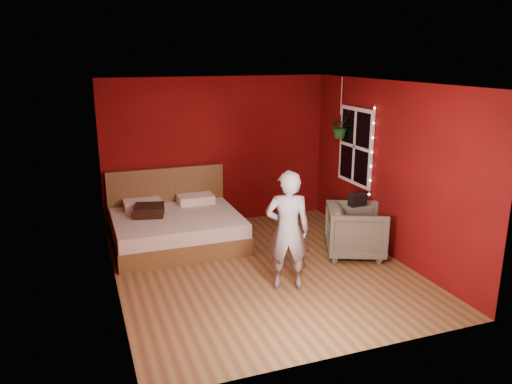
# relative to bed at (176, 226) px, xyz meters

# --- Properties ---
(floor) EXTENTS (4.50, 4.50, 0.00)m
(floor) POSITION_rel_bed_xyz_m (0.95, -1.45, -0.28)
(floor) COLOR brown
(floor) RESTS_ON ground
(room_walls) EXTENTS (4.04, 4.54, 2.62)m
(room_walls) POSITION_rel_bed_xyz_m (0.95, -1.45, 1.39)
(room_walls) COLOR maroon
(room_walls) RESTS_ON ground
(window) EXTENTS (0.05, 0.97, 1.27)m
(window) POSITION_rel_bed_xyz_m (2.91, -0.55, 1.22)
(window) COLOR white
(window) RESTS_ON room_walls
(fairy_lights) EXTENTS (0.04, 0.04, 1.45)m
(fairy_lights) POSITION_rel_bed_xyz_m (2.89, -1.07, 1.22)
(fairy_lights) COLOR silver
(fairy_lights) RESTS_ON room_walls
(bed) EXTENTS (1.99, 1.69, 1.09)m
(bed) POSITION_rel_bed_xyz_m (0.00, 0.00, 0.00)
(bed) COLOR brown
(bed) RESTS_ON ground
(person) EXTENTS (0.66, 0.54, 1.58)m
(person) POSITION_rel_bed_xyz_m (1.05, -2.08, 0.50)
(person) COLOR gray
(person) RESTS_ON ground
(armchair) EXTENTS (1.11, 1.10, 0.78)m
(armchair) POSITION_rel_bed_xyz_m (2.46, -1.43, 0.10)
(armchair) COLOR #696853
(armchair) RESTS_ON ground
(handbag) EXTENTS (0.27, 0.16, 0.19)m
(handbag) POSITION_rel_bed_xyz_m (2.46, -1.41, 0.59)
(handbag) COLOR black
(handbag) RESTS_ON armchair
(throw_pillow) EXTENTS (0.54, 0.54, 0.16)m
(throw_pillow) POSITION_rel_bed_xyz_m (-0.40, 0.06, 0.29)
(throw_pillow) COLOR black
(throw_pillow) RESTS_ON bed
(hanging_plant) EXTENTS (0.45, 0.42, 1.01)m
(hanging_plant) POSITION_rel_bed_xyz_m (2.81, -0.19, 1.50)
(hanging_plant) COLOR silver
(hanging_plant) RESTS_ON room_walls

